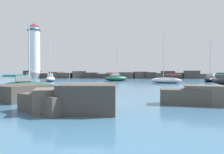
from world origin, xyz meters
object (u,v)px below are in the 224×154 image
sailboat_moored_1 (50,78)px  sailboat_moored_4 (116,78)px  lighthouse (34,54)px  sailboat_moored_5 (166,80)px  sailboat_moored_2 (210,79)px  sailboat_moored_0 (25,85)px

sailboat_moored_1 → sailboat_moored_4: 14.31m
lighthouse → sailboat_moored_5: 45.90m
sailboat_moored_2 → sailboat_moored_4: bearing=173.3°
lighthouse → sailboat_moored_2: lighthouse is taller
sailboat_moored_0 → sailboat_moored_2: size_ratio=0.90×
sailboat_moored_5 → sailboat_moored_2: bearing=33.1°
sailboat_moored_0 → sailboat_moored_5: bearing=40.0°
sailboat_moored_2 → sailboat_moored_4: 19.89m
sailboat_moored_2 → sailboat_moored_5: bearing=-146.9°
sailboat_moored_2 → sailboat_moored_1: bearing=-179.3°
sailboat_moored_0 → sailboat_moored_5: 24.25m
sailboat_moored_0 → sailboat_moored_4: bearing=69.8°
lighthouse → sailboat_moored_1: 25.40m
lighthouse → sailboat_moored_0: lighthouse is taller
sailboat_moored_1 → sailboat_moored_5: size_ratio=0.96×
sailboat_moored_0 → sailboat_moored_5: sailboat_moored_5 is taller
sailboat_moored_5 → sailboat_moored_0: bearing=-140.0°
sailboat_moored_1 → sailboat_moored_4: sailboat_moored_1 is taller
sailboat_moored_0 → sailboat_moored_2: sailboat_moored_2 is taller
lighthouse → sailboat_moored_1: (12.81, -20.79, -7.02)m
lighthouse → sailboat_moored_4: lighthouse is taller
sailboat_moored_4 → sailboat_moored_5: 13.09m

